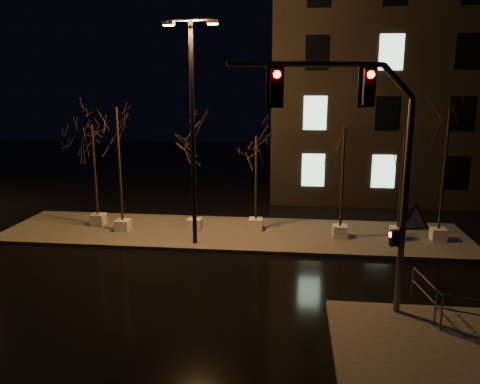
# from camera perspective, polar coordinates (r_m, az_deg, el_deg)

# --- Properties ---
(ground) EXTENTS (90.00, 90.00, 0.00)m
(ground) POSITION_cam_1_polar(r_m,az_deg,el_deg) (16.99, -3.65, -11.37)
(ground) COLOR black
(ground) RESTS_ON ground
(median) EXTENTS (22.00, 5.00, 0.15)m
(median) POSITION_cam_1_polar(r_m,az_deg,el_deg) (22.51, -0.96, -5.05)
(median) COLOR #403D39
(median) RESTS_ON ground
(sidewalk_corner) EXTENTS (7.00, 5.00, 0.15)m
(sidewalk_corner) POSITION_cam_1_polar(r_m,az_deg,el_deg) (14.38, 25.83, -17.05)
(sidewalk_corner) COLOR #403D39
(sidewalk_corner) RESTS_ON ground
(building) EXTENTS (25.00, 12.00, 15.00)m
(building) POSITION_cam_1_polar(r_m,az_deg,el_deg) (35.11, 25.76, 12.35)
(building) COLOR black
(building) RESTS_ON ground
(tree_0) EXTENTS (1.80, 1.80, 5.15)m
(tree_0) POSITION_cam_1_polar(r_m,az_deg,el_deg) (23.94, -17.45, 5.20)
(tree_0) COLOR silver
(tree_0) RESTS_ON median
(tree_1) EXTENTS (1.80, 1.80, 6.04)m
(tree_1) POSITION_cam_1_polar(r_m,az_deg,el_deg) (22.44, -14.67, 6.65)
(tree_1) COLOR silver
(tree_1) RESTS_ON median
(tree_2) EXTENTS (1.80, 1.80, 5.48)m
(tree_2) POSITION_cam_1_polar(r_m,az_deg,el_deg) (22.05, -5.76, 5.79)
(tree_2) COLOR silver
(tree_2) RESTS_ON median
(tree_3) EXTENTS (1.80, 1.80, 4.67)m
(tree_3) POSITION_cam_1_polar(r_m,az_deg,el_deg) (22.10, 1.99, 4.25)
(tree_3) COLOR silver
(tree_3) RESTS_ON median
(tree_4) EXTENTS (1.80, 1.80, 5.21)m
(tree_4) POSITION_cam_1_polar(r_m,az_deg,el_deg) (21.36, 12.53, 4.77)
(tree_4) COLOR silver
(tree_4) RESTS_ON median
(tree_5) EXTENTS (1.80, 1.80, 4.95)m
(tree_5) POSITION_cam_1_polar(r_m,az_deg,el_deg) (21.84, 19.29, 4.02)
(tree_5) COLOR silver
(tree_5) RESTS_ON median
(tree_6) EXTENTS (1.80, 1.80, 6.05)m
(tree_6) POSITION_cam_1_polar(r_m,az_deg,el_deg) (22.21, 23.94, 5.95)
(tree_6) COLOR silver
(tree_6) RESTS_ON median
(traffic_signal_mast) EXTENTS (6.00, 1.26, 7.44)m
(traffic_signal_mast) POSITION_cam_1_polar(r_m,az_deg,el_deg) (13.82, 15.28, 4.42)
(traffic_signal_mast) COLOR #56595D
(traffic_signal_mast) RESTS_ON sidewalk_corner
(streetlight_main) EXTENTS (2.37, 0.54, 9.45)m
(streetlight_main) POSITION_cam_1_polar(r_m,az_deg,el_deg) (19.95, -5.82, 8.81)
(streetlight_main) COLOR black
(streetlight_main) RESTS_ON median
(guard_rail_b) EXTENTS (0.34, 2.21, 1.06)m
(guard_rail_b) POSITION_cam_1_polar(r_m,az_deg,el_deg) (15.59, 21.77, -11.23)
(guard_rail_b) COLOR #56595D
(guard_rail_b) RESTS_ON sidewalk_corner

